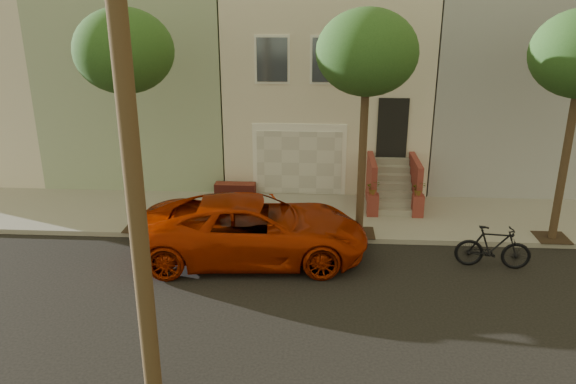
{
  "coord_description": "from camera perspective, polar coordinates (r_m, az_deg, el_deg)",
  "views": [
    {
      "loc": [
        -0.13,
        -11.09,
        6.67
      ],
      "look_at": [
        -1.02,
        3.0,
        1.69
      ],
      "focal_mm": 34.61,
      "sensor_mm": 36.0,
      "label": 1
    }
  ],
  "objects": [
    {
      "name": "ground",
      "position": [
        12.94,
        3.76,
        -11.64
      ],
      "size": [
        90.0,
        90.0,
        0.0
      ],
      "primitive_type": "plane",
      "color": "black",
      "rests_on": "ground"
    },
    {
      "name": "sidewalk",
      "position": [
        17.72,
        3.78,
        -2.48
      ],
      "size": [
        40.0,
        3.7,
        0.15
      ],
      "primitive_type": "cube",
      "color": "gray",
      "rests_on": "ground"
    },
    {
      "name": "house_row",
      "position": [
        22.49,
        4.0,
        11.64
      ],
      "size": [
        33.1,
        11.7,
        7.0
      ],
      "color": "beige",
      "rests_on": "sidewalk"
    },
    {
      "name": "tree_left",
      "position": [
        15.99,
        -16.5,
        13.58
      ],
      "size": [
        2.7,
        2.57,
        6.3
      ],
      "color": "#2D2116",
      "rests_on": "sidewalk"
    },
    {
      "name": "tree_mid",
      "position": [
        15.1,
        8.13,
        13.86
      ],
      "size": [
        2.7,
        2.57,
        6.3
      ],
      "color": "#2D2116",
      "rests_on": "sidewalk"
    },
    {
      "name": "pickup_truck",
      "position": [
        14.81,
        -3.55,
        -3.78
      ],
      "size": [
        6.25,
        3.23,
        1.69
      ],
      "primitive_type": "imported",
      "rotation": [
        0.0,
        0.0,
        1.64
      ],
      "color": "#A02000",
      "rests_on": "ground"
    },
    {
      "name": "motorcycle",
      "position": [
        15.32,
        20.32,
        -5.34
      ],
      "size": [
        1.95,
        0.75,
        1.14
      ],
      "primitive_type": "imported",
      "rotation": [
        0.0,
        0.0,
        1.46
      ],
      "color": "black",
      "rests_on": "ground"
    }
  ]
}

